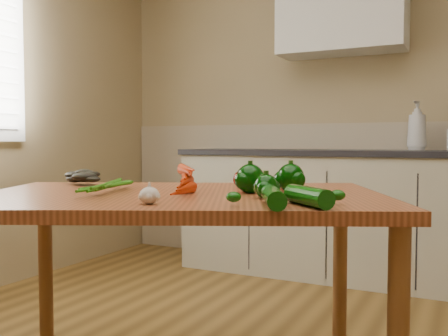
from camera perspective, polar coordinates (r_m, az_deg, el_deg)
name	(u,v)px	position (r m, az deg, el deg)	size (l,w,h in m)	color
room	(218,56)	(1.73, -0.68, 12.70)	(4.04, 5.04, 2.64)	brown
counter_run	(380,214)	(3.61, 17.39, -5.09)	(2.84, 0.64, 1.14)	#B8B49A
table	(181,216)	(1.82, -4.96, -5.54)	(1.70, 1.45, 0.77)	#A3542F
soap_bottle_a	(417,126)	(3.68, 21.19, 4.53)	(0.13, 0.13, 0.34)	silver
carrot_bunch	(161,183)	(1.83, -7.25, -1.67)	(0.27, 0.21, 0.07)	red
leafy_greens	(80,173)	(2.23, -16.17, -0.54)	(0.21, 0.19, 0.10)	black
garlic_bulb	(149,195)	(1.50, -8.52, -3.12)	(0.06, 0.06, 0.05)	silver
pepper_a	(250,179)	(1.79, 3.01, -1.25)	(0.10, 0.10, 0.10)	#033202
pepper_b	(291,178)	(1.87, 7.62, -1.11)	(0.10, 0.10, 0.10)	#033202
pepper_c	(266,186)	(1.64, 4.82, -2.11)	(0.08, 0.08, 0.08)	#033202
tomato_a	(243,179)	(1.98, 2.17, -1.30)	(0.08, 0.08, 0.07)	#820B02
tomato_b	(261,180)	(2.03, 4.29, -1.41)	(0.06, 0.06, 0.06)	#C13904
tomato_c	(285,180)	(1.97, 6.97, -1.41)	(0.07, 0.07, 0.07)	#C13904
zucchini_a	(308,196)	(1.45, 9.61, -3.21)	(0.06, 0.06, 0.20)	#084307
zucchini_b	(273,197)	(1.43, 5.65, -3.31)	(0.06, 0.06, 0.23)	#084307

